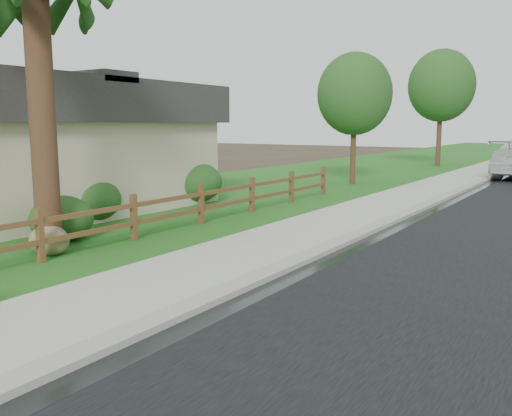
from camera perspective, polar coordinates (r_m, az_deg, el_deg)
The scene contains 12 objects.
ground at distance 6.73m, azimuth -23.25°, elevation -15.05°, with size 120.00×120.00×0.00m, color #3B2C20.
sidewalk at distance 38.89m, azimuth 24.03°, elevation 4.20°, with size 2.20×90.00×0.10m, color #A9A393.
grass_strip at distance 39.24m, azimuth 21.28°, elevation 4.37°, with size 1.60×90.00×0.06m, color #1D5718.
lawn_near at distance 40.62m, azimuth 14.08°, elevation 4.82°, with size 9.00×90.00×0.04m, color #1D5718.
ranch_fence at distance 13.28m, azimuth -9.04°, elevation -0.08°, with size 0.12×16.92×1.10m.
house at distance 19.23m, azimuth -24.60°, elevation 6.32°, with size 10.60×9.60×4.05m.
boulder at distance 11.75m, azimuth -20.94°, elevation -3.23°, with size 0.93×0.70×0.62m, color brown.
shrub_a at distance 13.01m, azimuth -19.78°, elevation -1.08°, with size 1.41×1.41×1.06m, color #22491A.
shrub_c at distance 15.34m, azimuth -17.17°, elevation 0.83°, with size 1.72×1.72×1.24m, color #22491A.
shrub_d at distance 18.35m, azimuth -6.84°, elevation 2.71°, with size 2.10×2.10×1.43m, color #22491A.
tree_near_left at distance 24.25m, azimuth 10.34°, elevation 11.70°, with size 3.23×3.23×5.72m.
tree_mid_left at distance 36.42m, azimuth 18.95°, elevation 12.07°, with size 4.07×4.07×7.28m.
Camera 1 is at (5.22, -3.32, 2.64)m, focal length 38.00 mm.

